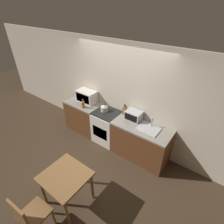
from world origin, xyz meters
TOP-DOWN VIEW (x-y plane):
  - ground_plane at (0.00, 0.00)m, footprint 16.00×16.00m
  - wall_back at (0.00, 1.19)m, footprint 10.00×0.06m
  - counter_left_run at (-1.00, 0.85)m, footprint 1.03×0.62m
  - counter_right_run at (0.83, 0.85)m, footprint 1.36×0.62m
  - stove_range at (-0.17, 0.85)m, footprint 0.64×0.62m
  - kettle at (-0.26, 0.87)m, footprint 0.18×0.18m
  - microwave at (-0.97, 0.97)m, footprint 0.55×0.33m
  - bottle at (-0.80, 0.66)m, footprint 0.08×0.08m
  - knife_block at (0.25, 1.04)m, footprint 0.08×0.09m
  - toaster_oven at (0.53, 1.00)m, footprint 0.38×0.28m
  - sink_basin at (1.00, 0.86)m, footprint 0.47×0.38m
  - dining_table at (0.35, -0.98)m, footprint 0.77×0.73m
  - dining_chair at (0.30, -1.69)m, footprint 0.44×0.44m

SIDE VIEW (x-z plane):
  - ground_plane at x=0.00m, z-range 0.00..0.00m
  - stove_range at x=-0.17m, z-range 0.00..0.90m
  - counter_left_run at x=-1.00m, z-range 0.00..0.90m
  - counter_right_run at x=0.83m, z-range 0.00..0.90m
  - dining_chair at x=0.30m, z-range 0.05..0.97m
  - dining_table at x=0.35m, z-range 0.26..1.01m
  - sink_basin at x=1.00m, z-range 0.80..1.04m
  - kettle at x=-0.26m, z-range 0.89..1.09m
  - bottle at x=-0.80m, z-range 0.87..1.12m
  - toaster_oven at x=0.53m, z-range 0.90..1.11m
  - knife_block at x=0.25m, z-range 0.87..1.16m
  - microwave at x=-0.97m, z-range 0.90..1.22m
  - wall_back at x=0.00m, z-range 0.00..2.60m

